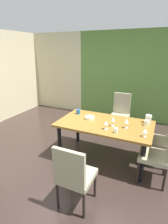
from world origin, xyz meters
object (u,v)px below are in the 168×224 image
cup_east (78,112)px  chair_right_far (161,137)px  serving_bowl_near_shelf (90,118)px  cup_west (116,130)px  cup_center (146,123)px  wine_glass_rear (113,119)px  wine_glass_corner (145,131)px  dining_table (105,127)px  chair_head_far (120,112)px  chair_head_near (74,174)px  wine_glass_front (127,121)px  chair_right_near (161,151)px  pitcher_right (148,119)px  wine_glass_north (106,123)px

cup_east → chair_right_far: bearing=1.4°
serving_bowl_near_shelf → cup_west: bearing=-31.1°
cup_east → cup_center: (1.36, -0.03, 0.00)m
wine_glass_rear → wine_glass_corner: wine_glass_rear is taller
wine_glass_corner → cup_east: size_ratio=1.41×
dining_table → chair_head_far: 1.26m
dining_table → cup_east: cup_east is taller
cup_east → cup_center: 1.36m
dining_table → chair_head_near: chair_head_near is taller
dining_table → wine_glass_corner: wine_glass_corner is taller
chair_head_near → wine_glass_front: bearing=71.9°
cup_west → wine_glass_rear: bearing=116.9°
chair_head_far → cup_center: 1.29m
serving_bowl_near_shelf → chair_right_near: bearing=-13.9°
chair_right_far → chair_right_near: bearing=-179.4°
chair_right_near → wine_glass_rear: bearing=76.8°
chair_head_far → wine_glass_front: (0.40, -1.31, 0.32)m
wine_glass_front → wine_glass_corner: wine_glass_front is taller
dining_table → cup_west: (0.29, -0.31, 0.12)m
chair_head_near → cup_east: (-0.67, 1.48, 0.27)m
serving_bowl_near_shelf → wine_glass_corner: bearing=-16.5°
serving_bowl_near_shelf → pitcher_right: bearing=14.7°
cup_west → cup_east: bearing=150.3°
chair_head_far → cup_west: (0.29, -1.57, 0.24)m
cup_east → cup_west: 1.09m
wine_glass_north → wine_glass_rear: 0.19m
wine_glass_front → serving_bowl_near_shelf: wine_glass_front is taller
chair_head_near → chair_right_far: chair_right_far is taller
chair_head_far → wine_glass_corner: 1.70m
cup_west → pitcher_right: (0.43, 0.64, 0.04)m
chair_head_near → pitcher_right: (0.71, 1.58, 0.30)m
dining_table → chair_right_far: chair_right_far is taller
wine_glass_front → wine_glass_corner: size_ratio=1.25×
wine_glass_north → serving_bowl_near_shelf: size_ratio=0.82×
wine_glass_rear → cup_west: bearing=-63.1°
chair_right_near → wine_glass_north: size_ratio=6.89×
chair_head_near → chair_head_far: (-0.01, 2.51, 0.02)m
wine_glass_front → cup_west: (-0.11, -0.26, -0.08)m
chair_right_far → wine_glass_north: chair_right_far is taller
cup_center → chair_right_far: bearing=14.2°
chair_head_near → cup_center: (0.69, 1.45, 0.27)m
dining_table → chair_head_far: size_ratio=1.70×
chair_right_near → wine_glass_corner: 0.39m
wine_glass_north → cup_center: bearing=36.4°
chair_head_near → wine_glass_north: bearing=85.0°
pitcher_right → dining_table: bearing=-155.3°
cup_center → cup_west: size_ratio=1.17×
serving_bowl_near_shelf → cup_center: size_ratio=1.89×
dining_table → cup_west: cup_west is taller
chair_head_near → chair_right_far: size_ratio=0.98×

